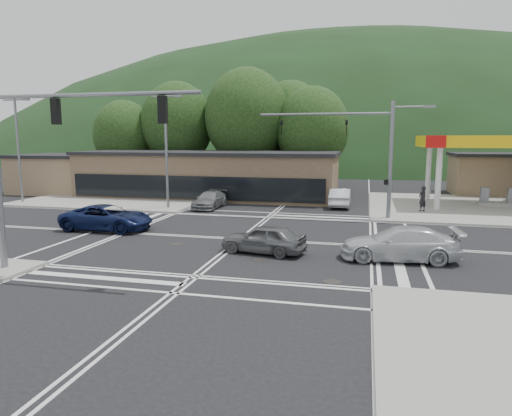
% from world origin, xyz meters
% --- Properties ---
extents(ground, '(120.00, 120.00, 0.00)m').
position_xyz_m(ground, '(0.00, 0.00, 0.00)').
color(ground, black).
rests_on(ground, ground).
extents(sidewalk_ne, '(16.00, 16.00, 0.15)m').
position_xyz_m(sidewalk_ne, '(15.00, 15.00, 0.07)').
color(sidewalk_ne, gray).
rests_on(sidewalk_ne, ground).
extents(sidewalk_nw, '(16.00, 16.00, 0.15)m').
position_xyz_m(sidewalk_nw, '(-15.00, 15.00, 0.07)').
color(sidewalk_nw, gray).
rests_on(sidewalk_nw, ground).
extents(gas_station_canopy, '(12.32, 8.34, 5.75)m').
position_xyz_m(gas_station_canopy, '(16.99, 15.99, 5.04)').
color(gas_station_canopy, silver).
rests_on(gas_station_canopy, ground).
extents(convenience_store, '(10.00, 6.00, 3.80)m').
position_xyz_m(convenience_store, '(20.00, 25.00, 1.90)').
color(convenience_store, '#846B4F').
rests_on(convenience_store, ground).
extents(commercial_row, '(24.00, 8.00, 4.00)m').
position_xyz_m(commercial_row, '(-8.00, 17.00, 2.00)').
color(commercial_row, brown).
rests_on(commercial_row, ground).
extents(commercial_nw, '(8.00, 7.00, 3.60)m').
position_xyz_m(commercial_nw, '(-24.00, 17.00, 1.80)').
color(commercial_nw, '#846B4F').
rests_on(commercial_nw, ground).
extents(hill_north, '(252.00, 126.00, 140.00)m').
position_xyz_m(hill_north, '(0.00, 90.00, 0.00)').
color(hill_north, black).
rests_on(hill_north, ground).
extents(tree_n_a, '(8.00, 8.00, 11.75)m').
position_xyz_m(tree_n_a, '(-14.00, 24.00, 7.14)').
color(tree_n_a, '#382619').
rests_on(tree_n_a, ground).
extents(tree_n_b, '(9.00, 9.00, 12.98)m').
position_xyz_m(tree_n_b, '(-6.00, 24.00, 7.79)').
color(tree_n_b, '#382619').
rests_on(tree_n_b, ground).
extents(tree_n_c, '(7.60, 7.60, 10.87)m').
position_xyz_m(tree_n_c, '(1.00, 24.00, 6.49)').
color(tree_n_c, '#382619').
rests_on(tree_n_c, ground).
extents(tree_n_d, '(6.80, 6.80, 9.76)m').
position_xyz_m(tree_n_d, '(-20.00, 23.00, 5.84)').
color(tree_n_d, '#382619').
rests_on(tree_n_d, ground).
extents(tree_n_e, '(8.40, 8.40, 11.98)m').
position_xyz_m(tree_n_e, '(-2.00, 28.00, 7.14)').
color(tree_n_e, '#382619').
rests_on(tree_n_e, ground).
extents(streetlight_nw, '(2.50, 0.25, 9.00)m').
position_xyz_m(streetlight_nw, '(-8.44, 9.00, 5.05)').
color(streetlight_nw, slate).
rests_on(streetlight_nw, ground).
extents(streetlight_w, '(2.50, 0.25, 9.00)m').
position_xyz_m(streetlight_w, '(-21.94, 9.00, 5.05)').
color(streetlight_w, slate).
rests_on(streetlight_w, ground).
extents(signal_mast_ne, '(11.65, 0.30, 8.00)m').
position_xyz_m(signal_mast_ne, '(6.95, 8.20, 5.07)').
color(signal_mast_ne, slate).
rests_on(signal_mast_ne, ground).
extents(signal_mast_sw, '(9.14, 0.28, 8.00)m').
position_xyz_m(signal_mast_sw, '(-6.39, -8.20, 5.12)').
color(signal_mast_sw, slate).
rests_on(signal_mast_sw, ground).
extents(car_blue_west, '(5.55, 2.57, 1.54)m').
position_xyz_m(car_blue_west, '(-8.64, 0.50, 0.77)').
color(car_blue_west, '#0E173F').
rests_on(car_blue_west, ground).
extents(car_grey_center, '(4.38, 2.36, 1.42)m').
position_xyz_m(car_grey_center, '(1.87, -2.70, 0.71)').
color(car_grey_center, '#595B5E').
rests_on(car_grey_center, ground).
extents(car_silver_east, '(5.49, 2.60, 1.55)m').
position_xyz_m(car_silver_east, '(8.22, -2.52, 0.77)').
color(car_silver_east, silver).
rests_on(car_silver_east, ground).
extents(car_queue_a, '(1.66, 4.61, 1.51)m').
position_xyz_m(car_queue_a, '(4.63, 13.50, 0.76)').
color(car_queue_a, silver).
rests_on(car_queue_a, ground).
extents(car_queue_b, '(2.34, 4.67, 1.53)m').
position_xyz_m(car_queue_b, '(1.00, 16.76, 0.76)').
color(car_queue_b, silver).
rests_on(car_queue_b, ground).
extents(car_northbound, '(1.91, 4.58, 1.32)m').
position_xyz_m(car_northbound, '(-5.48, 10.33, 0.66)').
color(car_northbound, slate).
rests_on(car_northbound, ground).
extents(pedestrian, '(0.81, 0.80, 1.88)m').
position_xyz_m(pedestrian, '(10.77, 11.65, 1.09)').
color(pedestrian, black).
rests_on(pedestrian, sidewalk_ne).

